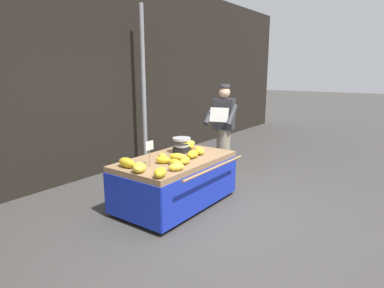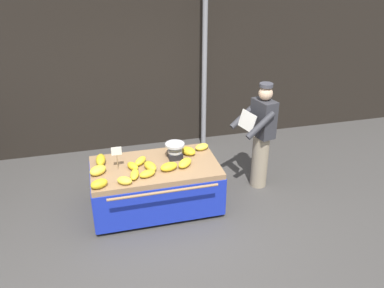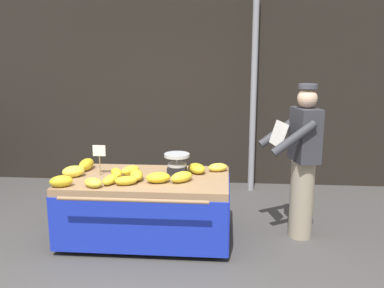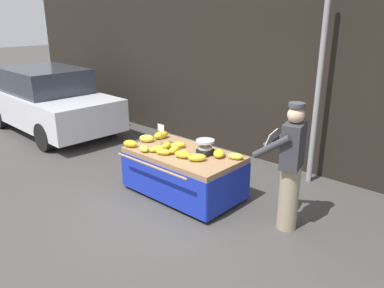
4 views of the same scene
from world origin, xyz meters
TOP-DOWN VIEW (x-y plane):
  - ground_plane at (0.00, 0.00)m, footprint 60.00×60.00m
  - back_wall at (0.00, 2.90)m, footprint 16.00×0.24m
  - street_pole at (1.12, 2.45)m, footprint 0.09×0.09m
  - banana_cart at (-0.13, 0.64)m, footprint 1.81×1.22m
  - weighing_scale at (0.20, 0.77)m, footprint 0.28×0.28m
  - price_sign at (-0.64, 0.66)m, footprint 0.14×0.01m
  - banana_bunch_0 at (-0.44, 0.60)m, footprint 0.20×0.24m
  - banana_bunch_1 at (-0.28, 0.35)m, footprint 0.26×0.20m
  - banana_bunch_2 at (-0.86, 0.86)m, footprint 0.16×0.30m
  - banana_bunch_3 at (0.41, 0.84)m, footprint 0.28×0.30m
  - banana_bunch_4 at (-0.59, 0.25)m, footprint 0.25×0.23m
  - banana_bunch_5 at (-0.32, 0.72)m, footprint 0.23×0.26m
  - banana_bunch_6 at (0.04, 0.45)m, footprint 0.29×0.22m
  - banana_bunch_7 at (-0.91, 0.24)m, footprint 0.27×0.22m
  - banana_bunch_8 at (0.28, 0.50)m, footprint 0.29×0.29m
  - banana_bunch_9 at (0.64, 0.93)m, footprint 0.26×0.21m
  - banana_bunch_10 at (-0.44, 0.38)m, footprint 0.18×0.28m
  - banana_bunch_11 at (-0.91, 0.58)m, footprint 0.29×0.28m
  - banana_bunch_12 at (-0.21, 0.53)m, footprint 0.21×0.29m
  - vendor_person at (1.56, 0.84)m, footprint 0.66×0.61m

SIDE VIEW (x-z plane):
  - ground_plane at x=0.00m, z-range 0.00..0.00m
  - banana_cart at x=-0.13m, z-range 0.17..0.88m
  - banana_bunch_10 at x=-0.44m, z-range 0.72..0.81m
  - banana_bunch_9 at x=0.64m, z-range 0.72..0.81m
  - banana_bunch_1 at x=-0.28m, z-range 0.72..0.81m
  - banana_bunch_4 at x=-0.59m, z-range 0.72..0.81m
  - banana_bunch_5 at x=-0.32m, z-range 0.72..0.82m
  - banana_bunch_0 at x=-0.44m, z-range 0.72..0.82m
  - banana_bunch_3 at x=0.41m, z-range 0.72..0.82m
  - banana_bunch_12 at x=-0.21m, z-range 0.72..0.82m
  - banana_bunch_8 at x=0.28m, z-range 0.72..0.82m
  - banana_bunch_6 at x=0.04m, z-range 0.72..0.83m
  - banana_bunch_7 at x=-0.91m, z-range 0.72..0.83m
  - banana_bunch_11 at x=-0.91m, z-range 0.72..0.84m
  - banana_bunch_2 at x=-0.86m, z-range 0.72..0.84m
  - weighing_scale at x=0.20m, z-range 0.72..0.95m
  - vendor_person at x=1.56m, z-range 0.02..1.73m
  - price_sign at x=-0.64m, z-range 0.79..1.13m
  - street_pole at x=1.12m, z-range 0.00..3.23m
  - back_wall at x=0.00m, z-range 0.00..3.89m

